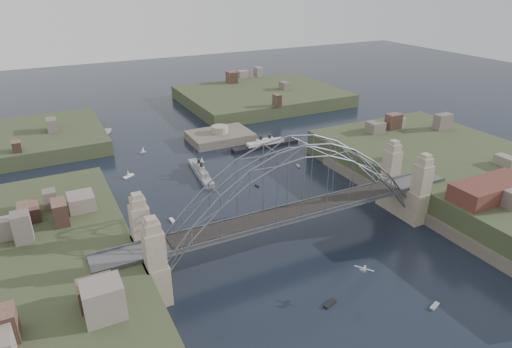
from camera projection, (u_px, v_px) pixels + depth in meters
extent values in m
plane|color=black|center=(293.00, 245.00, 97.99)|extent=(500.00, 500.00, 0.00)
cube|color=#4E4E51|center=(294.00, 213.00, 94.70)|extent=(84.00, 6.00, 0.70)
cube|color=#585D65|center=(302.00, 217.00, 92.04)|extent=(84.00, 0.25, 0.50)
cube|color=#585D65|center=(287.00, 205.00, 96.91)|extent=(84.00, 0.25, 0.50)
cube|color=black|center=(294.00, 211.00, 94.47)|extent=(55.20, 5.20, 0.35)
cube|color=gray|center=(156.00, 262.00, 77.22)|extent=(3.40, 3.40, 17.70)
cube|color=gray|center=(142.00, 235.00, 85.34)|extent=(3.40, 3.40, 17.70)
cube|color=gray|center=(420.00, 189.00, 103.36)|extent=(3.40, 3.40, 17.70)
cube|color=gray|center=(390.00, 174.00, 111.48)|extent=(3.40, 3.40, 17.70)
cube|color=gray|center=(151.00, 269.00, 83.28)|extent=(4.08, 13.80, 8.00)
cube|color=gray|center=(402.00, 199.00, 109.42)|extent=(4.08, 13.80, 8.00)
cube|color=#595146|center=(131.00, 288.00, 82.85)|extent=(6.00, 70.00, 4.00)
cube|color=#343D24|center=(474.00, 185.00, 121.23)|extent=(50.00, 90.00, 12.00)
cube|color=#595146|center=(412.00, 206.00, 112.31)|extent=(6.00, 70.00, 4.00)
cube|color=#343D24|center=(12.00, 147.00, 152.05)|extent=(60.00, 45.00, 9.00)
cube|color=#343D24|center=(262.00, 100.00, 207.68)|extent=(70.00, 55.00, 9.50)
cube|color=#595146|center=(220.00, 142.00, 159.98)|extent=(22.00, 16.00, 7.00)
cylinder|color=gray|center=(220.00, 129.00, 158.04)|extent=(6.00, 6.00, 2.40)
cube|color=#592D26|center=(491.00, 189.00, 100.77)|extent=(20.00, 8.00, 4.00)
cube|color=gray|center=(201.00, 173.00, 132.06)|extent=(4.57, 20.55, 1.81)
cube|color=gray|center=(201.00, 169.00, 131.50)|extent=(3.05, 11.35, 1.36)
cube|color=gray|center=(200.00, 166.00, 131.08)|extent=(1.95, 5.21, 0.91)
cylinder|color=black|center=(202.00, 165.00, 129.55)|extent=(0.98, 0.98, 1.81)
cylinder|color=black|center=(199.00, 162.00, 131.96)|extent=(0.98, 0.98, 1.81)
cylinder|color=#585D65|center=(206.00, 172.00, 125.68)|extent=(0.18, 0.18, 4.53)
cylinder|color=#585D65|center=(195.00, 157.00, 136.02)|extent=(0.18, 0.18, 4.53)
cube|color=gray|center=(100.00, 137.00, 161.83)|extent=(10.11, 14.79, 1.59)
cube|color=gray|center=(100.00, 134.00, 161.33)|extent=(5.94, 8.36, 1.20)
cube|color=gray|center=(100.00, 132.00, 160.96)|extent=(3.09, 4.04, 0.80)
cylinder|color=black|center=(98.00, 131.00, 159.66)|extent=(0.79, 0.79, 1.59)
cylinder|color=black|center=(101.00, 129.00, 161.69)|extent=(0.79, 0.79, 1.59)
cylinder|color=#585D65|center=(94.00, 135.00, 156.41)|extent=(0.16, 0.16, 3.99)
cylinder|color=#585D65|center=(104.00, 126.00, 165.11)|extent=(0.16, 0.16, 3.99)
cube|color=black|center=(265.00, 146.00, 152.97)|extent=(24.63, 3.61, 1.79)
cube|color=silver|center=(265.00, 143.00, 152.42)|extent=(13.55, 2.65, 1.34)
cube|color=silver|center=(265.00, 140.00, 152.00)|extent=(6.17, 1.91, 0.89)
cylinder|color=black|center=(261.00, 139.00, 150.98)|extent=(1.21, 1.21, 1.79)
cylinder|color=black|center=(270.00, 137.00, 152.38)|extent=(1.21, 1.21, 1.79)
cylinder|color=#585D65|center=(246.00, 142.00, 148.77)|extent=(0.18, 0.18, 4.47)
cylinder|color=#585D65|center=(284.00, 135.00, 154.77)|extent=(0.18, 0.18, 4.47)
cube|color=#B5B8BC|center=(364.00, 269.00, 80.79)|extent=(1.67, 1.31, 0.32)
cube|color=#B5B8BC|center=(364.00, 268.00, 80.77)|extent=(2.33, 3.13, 0.07)
cube|color=#B5B8BC|center=(363.00, 271.00, 79.99)|extent=(0.80, 1.03, 0.40)
cube|color=silver|center=(172.00, 221.00, 107.30)|extent=(0.94, 2.53, 0.45)
cube|color=silver|center=(257.00, 186.00, 125.01)|extent=(0.61, 1.58, 0.45)
cube|color=silver|center=(330.00, 304.00, 80.22)|extent=(3.07, 1.92, 0.45)
cube|color=silver|center=(298.00, 166.00, 137.99)|extent=(1.14, 2.37, 0.45)
cube|color=silver|center=(128.00, 176.00, 130.94)|extent=(3.66, 2.96, 0.45)
cylinder|color=#585D65|center=(128.00, 173.00, 130.51)|extent=(0.08, 0.08, 2.20)
cone|color=silver|center=(128.00, 173.00, 130.51)|extent=(1.59, 1.52, 1.92)
cube|color=silver|center=(202.00, 163.00, 140.46)|extent=(1.46, 0.72, 0.45)
cylinder|color=#585D65|center=(202.00, 160.00, 140.03)|extent=(0.08, 0.08, 2.20)
cone|color=silver|center=(202.00, 160.00, 140.03)|extent=(1.41, 1.22, 1.92)
cube|color=silver|center=(435.00, 306.00, 79.60)|extent=(2.56, 1.51, 0.45)
cube|color=silver|center=(143.00, 152.00, 148.70)|extent=(2.38, 1.38, 0.45)
cylinder|color=#585D65|center=(143.00, 149.00, 148.27)|extent=(0.08, 0.08, 2.20)
cone|color=silver|center=(143.00, 149.00, 148.27)|extent=(1.48, 1.32, 1.92)
cube|color=silver|center=(359.00, 181.00, 127.74)|extent=(1.74, 2.34, 0.45)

